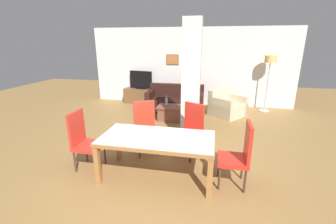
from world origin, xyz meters
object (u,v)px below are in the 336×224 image
bottle (167,102)px  floor_lamp (270,64)px  tv_stand (142,96)px  dining_chair_far_right (191,129)px  dining_chair_head_left (84,139)px  dining_table (157,144)px  dining_chair_head_right (239,153)px  dining_chair_far_left (146,126)px  tv_screen (141,80)px  coffee_table (171,113)px  sofa (175,102)px  armchair (227,107)px

bottle → floor_lamp: bearing=25.7°
tv_stand → floor_lamp: (4.33, -0.17, 1.26)m
dining_chair_far_right → bottle: 2.25m
bottle → dining_chair_head_left: bearing=-106.8°
dining_table → dining_chair_far_right: 1.00m
dining_chair_head_left → tv_stand: (-0.42, 4.57, -0.29)m
dining_chair_head_right → tv_stand: (-3.08, 4.57, -0.29)m
dining_chair_head_left → floor_lamp: floor_lamp is taller
bottle → dining_chair_far_left: bearing=-90.0°
dining_chair_head_left → tv_stand: bearing=-174.7°
dining_chair_head_left → bottle: bearing=163.2°
tv_screen → floor_lamp: floor_lamp is taller
bottle → tv_stand: 2.11m
dining_table → tv_screen: (-1.77, 4.57, 0.27)m
coffee_table → floor_lamp: floor_lamp is taller
dining_chair_head_right → tv_screen: (-3.08, 4.57, 0.30)m
bottle → coffee_table: bearing=-20.0°
dining_chair_head_right → tv_screen: bearing=34.0°
coffee_table → floor_lamp: (2.89, 1.51, 1.31)m
dining_table → coffee_table: (-0.33, 2.89, -0.37)m
dining_chair_far_left → floor_lamp: bearing=-159.1°
dining_chair_head_right → floor_lamp: 4.67m
tv_stand → dining_table: bearing=-68.8°
dining_chair_far_right → coffee_table: dining_chair_far_right is taller
dining_chair_far_left → tv_screen: bearing=-99.3°
dining_chair_head_left → dining_chair_far_right: size_ratio=1.00×
sofa → bottle: sofa is taller
dining_chair_far_left → coffee_table: (0.13, 2.04, -0.34)m
armchair → tv_screen: (-3.06, 0.90, 0.58)m
dining_chair_head_left → armchair: 4.53m
dining_table → bottle: 2.97m
dining_chair_head_left → coffee_table: (1.02, 2.89, -0.34)m
dining_chair_far_left → floor_lamp: (3.03, 3.55, 0.97)m
dining_table → bottle: (-0.46, 2.93, -0.05)m
coffee_table → bottle: (-0.13, 0.05, 0.32)m
dining_table → sofa: 3.87m
dining_chair_far_right → coffee_table: size_ratio=1.40×
dining_table → dining_chair_head_left: dining_chair_head_left is taller
dining_chair_far_right → floor_lamp: bearing=-93.4°
dining_chair_head_left → tv_screen: 4.60m
bottle → tv_screen: size_ratio=0.33×
dining_chair_far_left → dining_chair_far_right: (0.93, 0.04, 0.00)m
dining_chair_head_left → sofa: 3.97m
tv_stand → dining_chair_far_right: bearing=-58.8°
sofa → floor_lamp: 3.22m
dining_chair_far_left → floor_lamp: 4.76m
tv_stand → armchair: bearing=-16.4°
floor_lamp → dining_chair_far_right: bearing=-120.9°
dining_chair_far_right → tv_screen: size_ratio=1.22×
dining_chair_head_left → floor_lamp: bearing=138.3°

